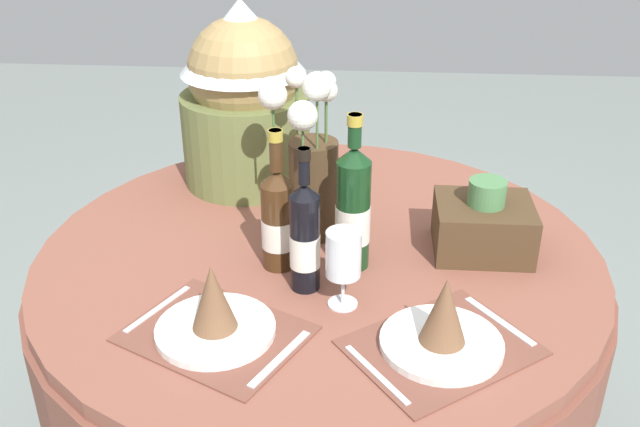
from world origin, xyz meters
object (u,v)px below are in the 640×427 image
at_px(flower_vase, 311,165).
at_px(wine_bottle_right, 278,219).
at_px(place_setting_right, 443,329).
at_px(wine_glass_right, 343,256).
at_px(place_setting_left, 214,315).
at_px(wine_bottle_centre, 305,237).
at_px(gift_tub_back_left, 244,89).
at_px(wine_bottle_left, 353,209).
at_px(woven_basket_side_right, 483,225).
at_px(dining_table, 319,298).

height_order(flower_vase, wine_bottle_right, flower_vase).
relative_size(place_setting_right, wine_glass_right, 2.45).
distance_m(place_setting_right, flower_vase, 0.54).
relative_size(place_setting_left, wine_bottle_centre, 1.28).
bearing_deg(place_setting_left, gift_tub_back_left, 94.24).
height_order(place_setting_left, wine_glass_right, wine_glass_right).
bearing_deg(wine_glass_right, wine_bottle_centre, 143.98).
bearing_deg(wine_bottle_right, wine_bottle_left, 5.37).
relative_size(place_setting_right, wine_bottle_centre, 1.30).
bearing_deg(flower_vase, place_setting_left, -110.17).
xyz_separation_m(wine_bottle_centre, woven_basket_side_right, (0.41, 0.19, -0.06)).
distance_m(place_setting_left, gift_tub_back_left, 0.77).
distance_m(place_setting_left, wine_bottle_right, 0.30).
bearing_deg(wine_bottle_centre, wine_glass_right, -36.02).
distance_m(flower_vase, wine_bottle_left, 0.18).
bearing_deg(gift_tub_back_left, place_setting_right, -56.18).
relative_size(wine_bottle_centre, wine_glass_right, 1.88).
height_order(place_setting_left, woven_basket_side_right, woven_basket_side_right).
relative_size(place_setting_left, place_setting_right, 0.98).
xyz_separation_m(place_setting_right, wine_bottle_left, (-0.18, 0.30, 0.10)).
distance_m(dining_table, woven_basket_side_right, 0.44).
xyz_separation_m(place_setting_left, wine_bottle_centre, (0.16, 0.19, 0.08)).
bearing_deg(wine_bottle_centre, woven_basket_side_right, 25.24).
bearing_deg(flower_vase, dining_table, -70.94).
distance_m(wine_bottle_left, wine_glass_right, 0.17).
bearing_deg(place_setting_left, wine_bottle_centre, 48.82).
xyz_separation_m(dining_table, place_setting_left, (-0.18, -0.35, 0.19)).
bearing_deg(dining_table, woven_basket_side_right, 4.04).
bearing_deg(wine_glass_right, wine_bottle_left, 85.30).
xyz_separation_m(place_setting_left, wine_bottle_left, (0.26, 0.29, 0.10)).
bearing_deg(dining_table, wine_bottle_right, -137.89).
distance_m(wine_bottle_left, wine_bottle_centre, 0.14).
bearing_deg(wine_glass_right, woven_basket_side_right, 38.33).
bearing_deg(wine_bottle_centre, wine_bottle_left, 45.74).
bearing_deg(wine_bottle_centre, gift_tub_back_left, 111.51).
bearing_deg(gift_tub_back_left, wine_bottle_left, -54.89).
bearing_deg(place_setting_right, dining_table, 126.40).
distance_m(place_setting_left, place_setting_right, 0.45).
distance_m(dining_table, wine_bottle_left, 0.30).
bearing_deg(place_setting_right, wine_glass_right, 145.90).
relative_size(wine_bottle_left, wine_glass_right, 2.10).
xyz_separation_m(dining_table, wine_bottle_left, (0.08, -0.06, 0.29)).
bearing_deg(place_setting_right, woven_basket_side_right, 72.41).
distance_m(wine_bottle_left, woven_basket_side_right, 0.33).
height_order(wine_bottle_left, gift_tub_back_left, gift_tub_back_left).
distance_m(place_setting_left, flower_vase, 0.47).
xyz_separation_m(gift_tub_back_left, woven_basket_side_right, (0.62, -0.36, -0.20)).
distance_m(dining_table, wine_bottle_centre, 0.31).
xyz_separation_m(wine_bottle_left, woven_basket_side_right, (0.31, 0.09, -0.08)).
bearing_deg(woven_basket_side_right, wine_bottle_left, -163.68).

